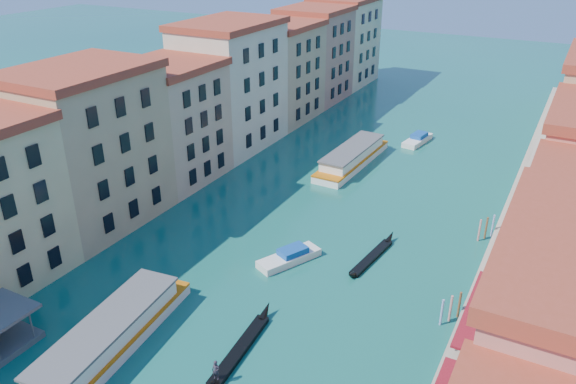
% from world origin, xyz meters
% --- Properties ---
extents(left_bank_palazzos, '(12.80, 128.40, 21.00)m').
position_xyz_m(left_bank_palazzos, '(-26.00, 64.68, 9.71)').
color(left_bank_palazzos, beige).
rests_on(left_bank_palazzos, ground).
extents(quay, '(4.00, 140.00, 1.00)m').
position_xyz_m(quay, '(22.00, 65.00, 0.50)').
color(quay, gray).
rests_on(quay, ground).
extents(vaporetto_near, '(6.79, 20.59, 3.01)m').
position_xyz_m(vaporetto_near, '(-6.94, 21.58, 1.35)').
color(vaporetto_near, silver).
rests_on(vaporetto_near, ground).
extents(vaporetto_far, '(5.21, 19.86, 2.93)m').
position_xyz_m(vaporetto_far, '(-4.20, 72.32, 1.32)').
color(vaporetto_far, white).
rests_on(vaporetto_far, ground).
extents(gondola_fore, '(2.10, 13.00, 2.59)m').
position_xyz_m(gondola_fore, '(3.60, 26.72, 0.44)').
color(gondola_fore, black).
rests_on(gondola_fore, ground).
extents(gondola_far, '(2.20, 11.57, 1.64)m').
position_xyz_m(gondola_far, '(8.58, 47.22, 0.34)').
color(gondola_far, black).
rests_on(gondola_far, ground).
extents(motorboat_mid, '(5.42, 7.88, 1.57)m').
position_xyz_m(motorboat_mid, '(0.50, 42.18, 0.61)').
color(motorboat_mid, silver).
rests_on(motorboat_mid, ground).
extents(motorboat_far, '(3.52, 8.01, 1.60)m').
position_xyz_m(motorboat_far, '(2.21, 87.09, 0.62)').
color(motorboat_far, white).
rests_on(motorboat_far, ground).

